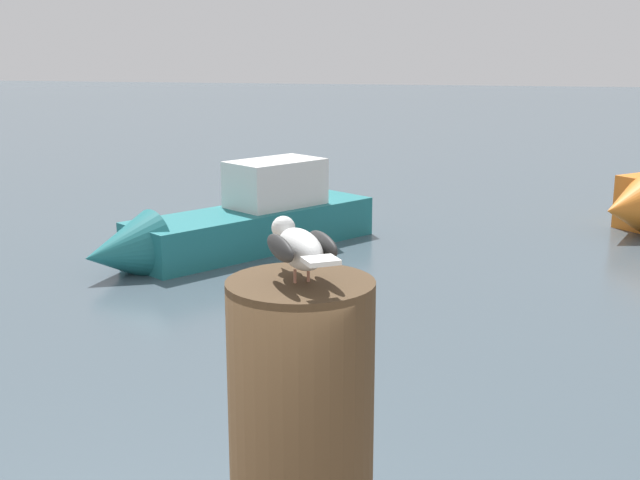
% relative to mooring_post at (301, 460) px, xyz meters
% --- Properties ---
extents(mooring_post, '(0.39, 0.39, 1.01)m').
position_rel_mooring_post_xyz_m(mooring_post, '(0.00, 0.00, 0.00)').
color(mooring_post, '#4C3823').
rests_on(mooring_post, harbor_quay).
extents(seagull, '(0.25, 0.36, 0.14)m').
position_rel_mooring_post_xyz_m(seagull, '(-0.00, 0.01, 0.59)').
color(seagull, tan).
rests_on(seagull, mooring_post).
extents(boat_teal, '(3.70, 4.62, 1.51)m').
position_rel_mooring_post_xyz_m(boat_teal, '(-3.31, 9.71, -1.58)').
color(boat_teal, '#1E7075').
rests_on(boat_teal, ground_plane).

